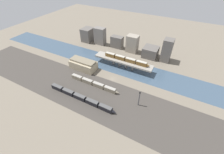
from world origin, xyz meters
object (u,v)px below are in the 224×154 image
Objects in this scene: train_yard_mid at (94,84)px; warehouse_building at (83,64)px; train_on_bridge at (126,59)px; signal_tower at (139,99)px; train_yard_near at (81,98)px.

train_yard_mid is 28.00m from warehouse_building.
train_on_bridge is at bearing 70.13° from train_yard_mid.
signal_tower reaches higher than train_on_bridge.
signal_tower is (40.60, -2.80, 4.87)m from train_yard_mid.
train_on_bridge is 47.99m from signal_tower.
train_yard_near is 4.47× the size of signal_tower.
train_yard_mid is (-0.36, 18.25, -0.05)m from train_yard_near.
train_yard_near is at bearing -159.00° from signal_tower.
train_yard_mid is at bearing -35.22° from warehouse_building.
warehouse_building is (-22.77, 16.07, 2.67)m from train_yard_mid.
train_yard_mid is 3.54× the size of signal_tower.
warehouse_building is at bearing 163.42° from signal_tower.
train_yard_mid is at bearing 176.06° from signal_tower.
train_on_bridge reaches higher than warehouse_building.
train_on_bridge is 0.97× the size of train_yard_mid.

